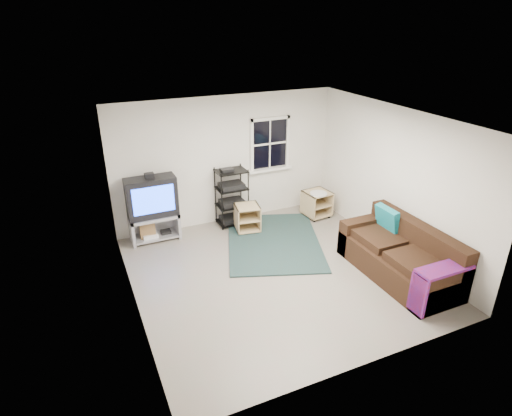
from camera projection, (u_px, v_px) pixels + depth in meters
name	position (u px, v px, depth m)	size (l,w,h in m)	color
room	(270.00, 147.00, 8.84)	(4.60, 4.62, 4.60)	slate
tv_unit	(152.00, 204.00, 8.01)	(0.92, 0.46, 1.36)	#A6A5AE
av_rack	(232.00, 200.00, 8.71)	(0.61, 0.44, 1.21)	black
side_table_left	(247.00, 217.00, 8.55)	(0.54, 0.54, 0.55)	tan
side_table_right	(316.00, 202.00, 9.14)	(0.56, 0.57, 0.59)	tan
sofa	(401.00, 257.00, 7.03)	(0.95, 2.13, 0.97)	black
shag_rug	(274.00, 241.00, 8.20)	(1.71, 2.36, 0.03)	black
paper_bag	(148.00, 231.00, 8.17)	(0.28, 0.18, 0.41)	olive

